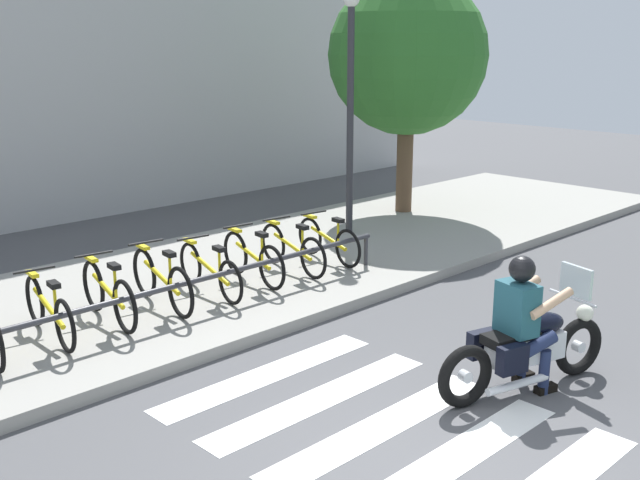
{
  "coord_description": "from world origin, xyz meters",
  "views": [
    {
      "loc": [
        -4.61,
        -3.34,
        3.46
      ],
      "look_at": [
        1.74,
        3.12,
        1.08
      ],
      "focal_mm": 42.73,
      "sensor_mm": 36.0,
      "label": 1
    }
  ],
  "objects_px": {
    "bicycle_2": "(108,294)",
    "bicycle_3": "(162,280)",
    "bicycle_4": "(209,270)",
    "bicycle_6": "(292,249)",
    "rider": "(523,315)",
    "bicycle_7": "(328,240)",
    "bicycle_1": "(49,310)",
    "bicycle_5": "(253,258)",
    "street_lamp": "(350,93)",
    "motorcycle": "(526,348)",
    "bike_rack": "(211,278)",
    "tree_near_rack": "(408,56)"
  },
  "relations": [
    {
      "from": "motorcycle",
      "to": "bicycle_3",
      "type": "relative_size",
      "value": 1.25
    },
    {
      "from": "bicycle_1",
      "to": "bike_rack",
      "type": "height_order",
      "value": "bicycle_1"
    },
    {
      "from": "bike_rack",
      "to": "bicycle_4",
      "type": "bearing_deg",
      "value": 55.94
    },
    {
      "from": "motorcycle",
      "to": "rider",
      "type": "relative_size",
      "value": 1.47
    },
    {
      "from": "bicycle_3",
      "to": "bicycle_2",
      "type": "bearing_deg",
      "value": -179.99
    },
    {
      "from": "motorcycle",
      "to": "street_lamp",
      "type": "relative_size",
      "value": 0.5
    },
    {
      "from": "bicycle_5",
      "to": "bicycle_6",
      "type": "bearing_deg",
      "value": 0.05
    },
    {
      "from": "rider",
      "to": "motorcycle",
      "type": "bearing_deg",
      "value": -18.22
    },
    {
      "from": "bicycle_2",
      "to": "bicycle_3",
      "type": "relative_size",
      "value": 0.96
    },
    {
      "from": "bicycle_1",
      "to": "bicycle_2",
      "type": "height_order",
      "value": "bicycle_2"
    },
    {
      "from": "bicycle_5",
      "to": "tree_near_rack",
      "type": "xyz_separation_m",
      "value": [
        5.1,
        1.46,
        2.67
      ]
    },
    {
      "from": "tree_near_rack",
      "to": "rider",
      "type": "bearing_deg",
      "value": -131.95
    },
    {
      "from": "tree_near_rack",
      "to": "bike_rack",
      "type": "bearing_deg",
      "value": -162.03
    },
    {
      "from": "bicycle_5",
      "to": "bicycle_6",
      "type": "xyz_separation_m",
      "value": [
        0.75,
        0.0,
        -0.01
      ]
    },
    {
      "from": "motorcycle",
      "to": "street_lamp",
      "type": "xyz_separation_m",
      "value": [
        3.12,
        5.41,
        2.13
      ]
    },
    {
      "from": "bicycle_3",
      "to": "tree_near_rack",
      "type": "distance_m",
      "value": 7.26
    },
    {
      "from": "motorcycle",
      "to": "rider",
      "type": "height_order",
      "value": "rider"
    },
    {
      "from": "bicycle_2",
      "to": "bicycle_6",
      "type": "bearing_deg",
      "value": 0.02
    },
    {
      "from": "rider",
      "to": "bicycle_1",
      "type": "relative_size",
      "value": 0.87
    },
    {
      "from": "bicycle_4",
      "to": "bicycle_6",
      "type": "bearing_deg",
      "value": -0.04
    },
    {
      "from": "bicycle_1",
      "to": "bicycle_2",
      "type": "xyz_separation_m",
      "value": [
        0.75,
        -0.0,
        0.02
      ]
    },
    {
      "from": "bicycle_2",
      "to": "bicycle_3",
      "type": "xyz_separation_m",
      "value": [
        0.75,
        0.0,
        0.0
      ]
    },
    {
      "from": "bicycle_6",
      "to": "tree_near_rack",
      "type": "relative_size",
      "value": 0.35
    },
    {
      "from": "street_lamp",
      "to": "tree_near_rack",
      "type": "height_order",
      "value": "tree_near_rack"
    },
    {
      "from": "bicycle_2",
      "to": "street_lamp",
      "type": "height_order",
      "value": "street_lamp"
    },
    {
      "from": "tree_near_rack",
      "to": "bicycle_4",
      "type": "bearing_deg",
      "value": -165.96
    },
    {
      "from": "street_lamp",
      "to": "bicycle_6",
      "type": "bearing_deg",
      "value": -155.61
    },
    {
      "from": "bicycle_4",
      "to": "street_lamp",
      "type": "xyz_separation_m",
      "value": [
        3.84,
        1.06,
        2.1
      ]
    },
    {
      "from": "motorcycle",
      "to": "bike_rack",
      "type": "distance_m",
      "value": 3.95
    },
    {
      "from": "rider",
      "to": "bicycle_4",
      "type": "relative_size",
      "value": 0.86
    },
    {
      "from": "bicycle_1",
      "to": "bicycle_5",
      "type": "height_order",
      "value": "bicycle_5"
    },
    {
      "from": "bicycle_4",
      "to": "tree_near_rack",
      "type": "bearing_deg",
      "value": 14.04
    },
    {
      "from": "motorcycle",
      "to": "bicycle_1",
      "type": "bearing_deg",
      "value": 124.39
    },
    {
      "from": "bicycle_6",
      "to": "street_lamp",
      "type": "bearing_deg",
      "value": 24.39
    },
    {
      "from": "bicycle_7",
      "to": "bicycle_1",
      "type": "bearing_deg",
      "value": -180.0
    },
    {
      "from": "bicycle_4",
      "to": "rider",
      "type": "bearing_deg",
      "value": -81.44
    },
    {
      "from": "bicycle_3",
      "to": "bicycle_5",
      "type": "bearing_deg",
      "value": 0.01
    },
    {
      "from": "bicycle_2",
      "to": "bicycle_1",
      "type": "bearing_deg",
      "value": 179.91
    },
    {
      "from": "motorcycle",
      "to": "bicycle_5",
      "type": "xyz_separation_m",
      "value": [
        0.03,
        4.34,
        0.04
      ]
    },
    {
      "from": "rider",
      "to": "bicycle_2",
      "type": "bearing_deg",
      "value": 116.47
    },
    {
      "from": "rider",
      "to": "bicycle_3",
      "type": "distance_m",
      "value": 4.55
    },
    {
      "from": "rider",
      "to": "bicycle_6",
      "type": "xyz_separation_m",
      "value": [
        0.85,
        4.32,
        -0.33
      ]
    },
    {
      "from": "rider",
      "to": "bicycle_6",
      "type": "relative_size",
      "value": 0.88
    },
    {
      "from": "bike_rack",
      "to": "street_lamp",
      "type": "bearing_deg",
      "value": 20.98
    },
    {
      "from": "bicycle_1",
      "to": "bicycle_3",
      "type": "bearing_deg",
      "value": -0.04
    },
    {
      "from": "bicycle_7",
      "to": "bike_rack",
      "type": "bearing_deg",
      "value": -168.06
    },
    {
      "from": "bicycle_2",
      "to": "bicycle_3",
      "type": "bearing_deg",
      "value": 0.01
    },
    {
      "from": "bicycle_4",
      "to": "bicycle_6",
      "type": "xyz_separation_m",
      "value": [
        1.5,
        -0.0,
        0.01
      ]
    },
    {
      "from": "bicycle_6",
      "to": "motorcycle",
      "type": "bearing_deg",
      "value": -100.12
    },
    {
      "from": "bicycle_3",
      "to": "bicycle_7",
      "type": "relative_size",
      "value": 1.1
    }
  ]
}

